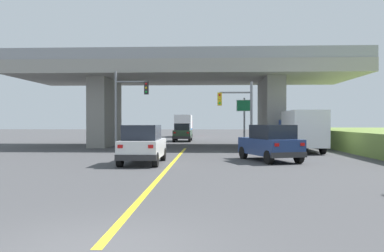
{
  "coord_description": "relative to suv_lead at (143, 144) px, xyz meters",
  "views": [
    {
      "loc": [
        1.91,
        -6.5,
        2.18
      ],
      "look_at": [
        0.88,
        17.65,
        1.93
      ],
      "focal_mm": 36.4,
      "sensor_mm": 36.0,
      "label": 1
    }
  ],
  "objects": [
    {
      "name": "lane_divider_stripe",
      "position": [
        1.51,
        -0.81,
        -1.01
      ],
      "size": [
        0.2,
        25.54,
        0.01
      ],
      "primitive_type": "cube",
      "color": "yellow",
      "rests_on": "ground"
    },
    {
      "name": "highway_sign",
      "position": [
        6.36,
        11.98,
        1.96
      ],
      "size": [
        1.29,
        0.17,
        4.16
      ],
      "color": "slate",
      "rests_on": "ground"
    },
    {
      "name": "box_truck",
      "position": [
        10.21,
        8.67,
        0.57
      ],
      "size": [
        2.33,
        6.73,
        2.98
      ],
      "color": "navy",
      "rests_on": "ground"
    },
    {
      "name": "sedan_oncoming",
      "position": [
        0.51,
        23.59,
        0.0
      ],
      "size": [
        1.96,
        4.78,
        2.02
      ],
      "color": "#2D4C33",
      "rests_on": "ground"
    },
    {
      "name": "ground",
      "position": [
        1.51,
        14.8,
        -1.01
      ],
      "size": [
        160.0,
        160.0,
        0.0
      ],
      "primitive_type": "plane",
      "color": "#424244"
    },
    {
      "name": "overpass_bridge",
      "position": [
        1.51,
        14.8,
        4.63
      ],
      "size": [
        29.22,
        10.53,
        7.94
      ],
      "color": "gray",
      "rests_on": "ground"
    },
    {
      "name": "suv_crossing",
      "position": [
        6.86,
        1.7,
        0.0
      ],
      "size": [
        3.27,
        4.74,
        2.02
      ],
      "rotation": [
        0.0,
        0.0,
        0.33
      ],
      "color": "navy",
      "rests_on": "ground"
    },
    {
      "name": "semi_truck_distant",
      "position": [
        -0.19,
        36.53,
        0.65
      ],
      "size": [
        2.33,
        6.93,
        3.18
      ],
      "color": "red",
      "rests_on": "ground"
    },
    {
      "name": "traffic_signal_farside",
      "position": [
        -2.77,
        8.94,
        2.72
      ],
      "size": [
        2.57,
        0.36,
        6.0
      ],
      "color": "slate",
      "rests_on": "ground"
    },
    {
      "name": "traffic_signal_nearside",
      "position": [
        5.7,
        8.73,
        2.17
      ],
      "size": [
        2.59,
        0.36,
        5.14
      ],
      "color": "slate",
      "rests_on": "ground"
    },
    {
      "name": "suv_lead",
      "position": [
        0.0,
        0.0,
        0.0
      ],
      "size": [
        1.98,
        4.37,
        2.02
      ],
      "color": "silver",
      "rests_on": "ground"
    }
  ]
}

